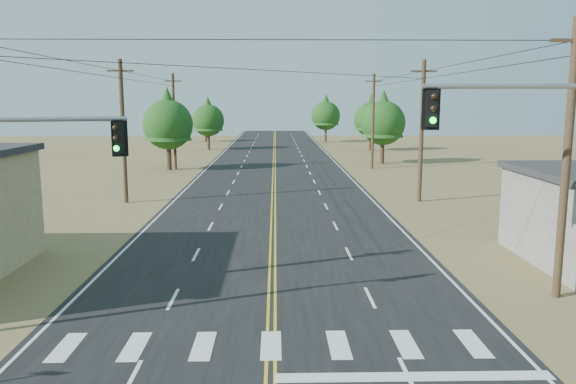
{
  "coord_description": "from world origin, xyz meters",
  "views": [
    {
      "loc": [
        0.15,
        -7.61,
        7.14
      ],
      "look_at": [
        0.65,
        14.81,
        3.5
      ],
      "focal_mm": 35.0,
      "sensor_mm": 36.0,
      "label": 1
    }
  ],
  "objects": [
    {
      "name": "road",
      "position": [
        0.0,
        30.0,
        0.01
      ],
      "size": [
        15.0,
        200.0,
        0.02
      ],
      "primitive_type": "cube",
      "color": "black",
      "rests_on": "ground"
    },
    {
      "name": "utility_pole_left_mid",
      "position": [
        -10.5,
        32.0,
        5.12
      ],
      "size": [
        1.8,
        0.3,
        10.0
      ],
      "color": "#4C3826",
      "rests_on": "ground"
    },
    {
      "name": "utility_pole_left_far",
      "position": [
        -10.5,
        52.0,
        5.12
      ],
      "size": [
        1.8,
        0.3,
        10.0
      ],
      "color": "#4C3826",
      "rests_on": "ground"
    },
    {
      "name": "utility_pole_right_near",
      "position": [
        10.5,
        12.0,
        5.12
      ],
      "size": [
        1.8,
        0.3,
        10.0
      ],
      "color": "#4C3826",
      "rests_on": "ground"
    },
    {
      "name": "utility_pole_right_mid",
      "position": [
        10.5,
        32.0,
        5.12
      ],
      "size": [
        1.8,
        0.3,
        10.0
      ],
      "color": "#4C3826",
      "rests_on": "ground"
    },
    {
      "name": "utility_pole_right_far",
      "position": [
        10.5,
        52.0,
        5.12
      ],
      "size": [
        1.8,
        0.3,
        10.0
      ],
      "color": "#4C3826",
      "rests_on": "ground"
    },
    {
      "name": "signal_mast_left",
      "position": [
        -8.19,
        9.37,
        4.57
      ],
      "size": [
        5.23,
        1.75,
        6.78
      ],
      "rotation": [
        0.0,
        0.0,
        0.29
      ],
      "color": "gray",
      "rests_on": "ground"
    },
    {
      "name": "signal_mast_right",
      "position": [
        9.22,
        10.16,
        5.27
      ],
      "size": [
        6.27,
        0.84,
        7.82
      ],
      "rotation": [
        0.0,
        0.0,
        -0.09
      ],
      "color": "gray",
      "rests_on": "ground"
    },
    {
      "name": "tree_left_near",
      "position": [
        -10.99,
        51.14,
        5.26
      ],
      "size": [
        5.16,
        5.16,
        8.6
      ],
      "color": "#3F2D1E",
      "rests_on": "ground"
    },
    {
      "name": "tree_left_mid",
      "position": [
        -9.8,
        76.13,
        4.81
      ],
      "size": [
        4.72,
        4.72,
        7.87
      ],
      "color": "#3F2D1E",
      "rests_on": "ground"
    },
    {
      "name": "tree_left_far",
      "position": [
        -12.29,
        93.03,
        3.68
      ],
      "size": [
        3.61,
        3.61,
        6.02
      ],
      "color": "#3F2D1E",
      "rests_on": "ground"
    },
    {
      "name": "tree_right_near",
      "position": [
        12.49,
        56.8,
        5.19
      ],
      "size": [
        5.09,
        5.09,
        8.49
      ],
      "color": "#3F2D1E",
      "rests_on": "ground"
    },
    {
      "name": "tree_right_mid",
      "position": [
        14.0,
        74.03,
        5.02
      ],
      "size": [
        4.93,
        4.93,
        8.21
      ],
      "color": "#3F2D1E",
      "rests_on": "ground"
    },
    {
      "name": "tree_right_far",
      "position": [
        9.0,
        91.39,
        5.13
      ],
      "size": [
        5.03,
        5.03,
        8.38
      ],
      "color": "#3F2D1E",
      "rests_on": "ground"
    }
  ]
}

